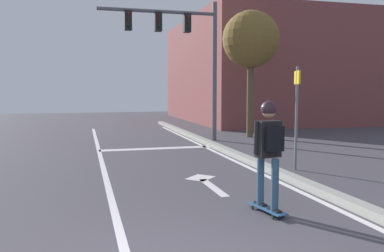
% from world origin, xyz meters
% --- Properties ---
extents(lane_line_center, '(0.12, 20.00, 0.01)m').
position_xyz_m(lane_line_center, '(-0.41, 6.00, 0.00)').
color(lane_line_center, silver).
rests_on(lane_line_center, ground).
extents(lane_line_curbside, '(0.12, 20.00, 0.01)m').
position_xyz_m(lane_line_curbside, '(2.90, 6.00, 0.00)').
color(lane_line_curbside, silver).
rests_on(lane_line_curbside, ground).
extents(stop_bar, '(3.46, 0.40, 0.01)m').
position_xyz_m(stop_bar, '(1.32, 9.02, 0.00)').
color(stop_bar, silver).
rests_on(stop_bar, ground).
extents(lane_arrow_stem, '(0.16, 1.40, 0.01)m').
position_xyz_m(lane_arrow_stem, '(1.49, 3.81, 0.00)').
color(lane_arrow_stem, silver).
rests_on(lane_arrow_stem, ground).
extents(lane_arrow_head, '(0.71, 0.71, 0.01)m').
position_xyz_m(lane_arrow_head, '(1.49, 4.66, 0.00)').
color(lane_arrow_head, silver).
rests_on(lane_arrow_head, ground).
extents(curb_strip, '(0.24, 24.00, 0.14)m').
position_xyz_m(curb_strip, '(3.15, 6.00, 0.07)').
color(curb_strip, '#9A9A90').
rests_on(curb_strip, ground).
extents(skateboard, '(0.32, 0.79, 0.08)m').
position_xyz_m(skateboard, '(1.77, 2.09, 0.07)').
color(skateboard, '#2C5787').
rests_on(skateboard, ground).
extents(skater, '(0.44, 0.60, 1.59)m').
position_xyz_m(skater, '(1.77, 2.07, 1.07)').
color(skater, '#2D4C67').
rests_on(skater, skateboard).
extents(traffic_signal_mast, '(4.14, 0.34, 4.90)m').
position_xyz_m(traffic_signal_mast, '(2.50, 10.52, 3.52)').
color(traffic_signal_mast, '#595761').
rests_on(traffic_signal_mast, ground).
extents(street_sign_post, '(0.16, 0.43, 2.35)m').
position_xyz_m(street_sign_post, '(3.82, 4.90, 1.53)').
color(street_sign_post, slate).
rests_on(street_sign_post, ground).
extents(roadside_tree, '(2.17, 2.17, 4.82)m').
position_xyz_m(roadside_tree, '(5.37, 11.15, 3.70)').
color(roadside_tree, brown).
rests_on(roadside_tree, ground).
extents(building_block, '(11.52, 11.68, 5.90)m').
position_xyz_m(building_block, '(10.81, 19.40, 2.95)').
color(building_block, brown).
rests_on(building_block, ground).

